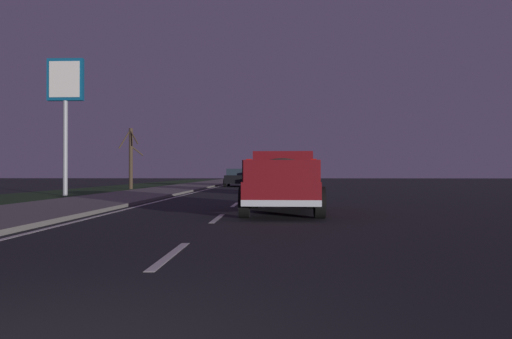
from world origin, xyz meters
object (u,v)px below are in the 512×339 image
object	(u,v)px
pickup_truck	(283,180)
gas_price_sign	(65,92)
sedan_white	(277,178)
sedan_black	(237,177)
bare_tree_far	(131,157)
sedan_blue	(283,180)

from	to	relation	value
pickup_truck	gas_price_sign	xyz separation A→B (m)	(9.96, 11.16, 4.40)
sedan_white	gas_price_sign	xyz separation A→B (m)	(-14.49, 11.04, 4.60)
sedan_black	bare_tree_far	bearing A→B (deg)	134.75
sedan_black	sedan_blue	size ratio (longest dim) A/B	1.00
sedan_white	gas_price_sign	distance (m)	18.79
bare_tree_far	gas_price_sign	bearing A→B (deg)	178.16
pickup_truck	bare_tree_far	bearing A→B (deg)	28.14
pickup_truck	gas_price_sign	distance (m)	15.59
pickup_truck	sedan_blue	distance (m)	12.52
sedan_blue	bare_tree_far	distance (m)	13.54
sedan_black	sedan_blue	xyz separation A→B (m)	(-14.89, -3.78, 0.00)
sedan_white	bare_tree_far	xyz separation A→B (m)	(-4.21, 10.71, 1.58)
sedan_blue	gas_price_sign	size ratio (longest dim) A/B	0.62
pickup_truck	bare_tree_far	size ratio (longest dim) A/B	1.23
sedan_white	gas_price_sign	size ratio (longest dim) A/B	0.62
bare_tree_far	sedan_black	bearing A→B (deg)	-45.25
pickup_truck	sedan_black	world-z (taller)	pickup_truck
sedan_black	gas_price_sign	bearing A→B (deg)	156.60
sedan_blue	sedan_white	distance (m)	11.94
pickup_truck	sedan_black	distance (m)	27.64
pickup_truck	sedan_white	xyz separation A→B (m)	(24.45, 0.12, -0.20)
sedan_black	sedan_blue	distance (m)	15.36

